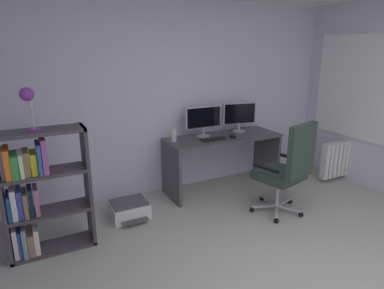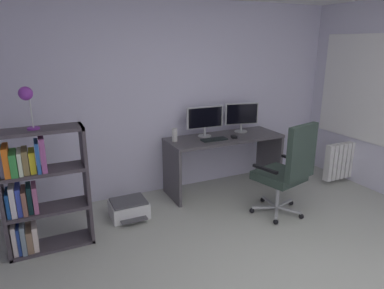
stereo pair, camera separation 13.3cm
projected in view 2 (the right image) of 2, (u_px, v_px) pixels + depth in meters
name	position (u px, v px, depth m)	size (l,w,h in m)	color
wall_back	(173.00, 98.00, 4.58)	(4.87, 0.10, 2.51)	silver
window_pane	(360.00, 88.00, 4.75)	(0.01, 1.20, 1.36)	white
window_frame	(360.00, 88.00, 4.74)	(0.02, 1.28, 1.44)	white
desk	(224.00, 150.00, 4.67)	(1.58, 0.59, 0.76)	#4C484D
monitor_main	(205.00, 119.00, 4.55)	(0.52, 0.18, 0.40)	#B2B5B7
monitor_secondary	(242.00, 115.00, 4.79)	(0.48, 0.18, 0.41)	#B2B5B7
keyboard	(214.00, 139.00, 4.43)	(0.34, 0.13, 0.02)	black
computer_mouse	(234.00, 137.00, 4.53)	(0.06, 0.10, 0.03)	black
desktop_speaker	(175.00, 135.00, 4.36)	(0.07, 0.07, 0.17)	silver
office_chair	(288.00, 168.00, 3.89)	(0.64, 0.68, 1.14)	#B7BABC
bookshelf	(35.00, 191.00, 3.25)	(0.79, 0.29, 1.22)	#3F3940
desk_lamp	(26.00, 97.00, 3.01)	(0.14, 0.12, 0.39)	purple
printer	(129.00, 209.00, 4.02)	(0.43, 0.43, 0.21)	silver
radiator	(346.00, 160.00, 5.01)	(0.74, 0.10, 0.53)	white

